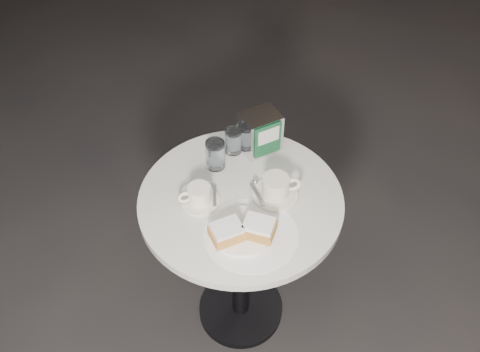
% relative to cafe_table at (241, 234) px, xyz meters
% --- Properties ---
extents(ground, '(7.00, 7.00, 0.00)m').
position_rel_cafe_table_xyz_m(ground, '(0.00, 0.00, -0.55)').
color(ground, black).
rests_on(ground, ground).
extents(cafe_table, '(0.70, 0.70, 0.74)m').
position_rel_cafe_table_xyz_m(cafe_table, '(0.00, 0.00, 0.00)').
color(cafe_table, black).
rests_on(cafe_table, ground).
extents(sugar_spill, '(0.39, 0.39, 0.00)m').
position_rel_cafe_table_xyz_m(sugar_spill, '(0.01, -0.16, 0.20)').
color(sugar_spill, white).
rests_on(sugar_spill, cafe_table).
extents(beignet_plate, '(0.22, 0.20, 0.07)m').
position_rel_cafe_table_xyz_m(beignet_plate, '(-0.02, -0.16, 0.22)').
color(beignet_plate, white).
rests_on(beignet_plate, cafe_table).
extents(coffee_cup_left, '(0.16, 0.16, 0.07)m').
position_rel_cafe_table_xyz_m(coffee_cup_left, '(-0.14, -0.00, 0.23)').
color(coffee_cup_left, silver).
rests_on(coffee_cup_left, cafe_table).
extents(coffee_cup_right, '(0.17, 0.16, 0.08)m').
position_rel_cafe_table_xyz_m(coffee_cup_right, '(0.12, -0.00, 0.23)').
color(coffee_cup_right, silver).
rests_on(coffee_cup_right, cafe_table).
extents(water_glass_left, '(0.09, 0.09, 0.11)m').
position_rel_cafe_table_xyz_m(water_glass_left, '(-0.07, 0.16, 0.25)').
color(water_glass_left, white).
rests_on(water_glass_left, cafe_table).
extents(water_glass_right, '(0.08, 0.08, 0.10)m').
position_rel_cafe_table_xyz_m(water_glass_right, '(0.00, 0.23, 0.25)').
color(water_glass_right, silver).
rests_on(water_glass_right, cafe_table).
extents(napkin_dispenser, '(0.16, 0.15, 0.16)m').
position_rel_cafe_table_xyz_m(napkin_dispenser, '(0.10, 0.24, 0.28)').
color(napkin_dispenser, silver).
rests_on(napkin_dispenser, cafe_table).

